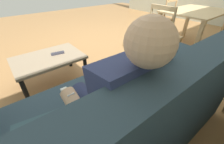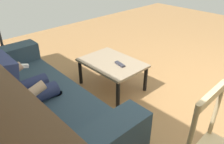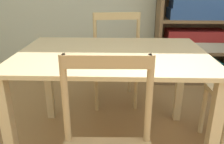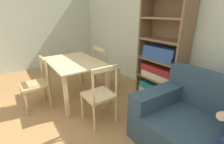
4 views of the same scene
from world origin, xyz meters
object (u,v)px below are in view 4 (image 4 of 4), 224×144
object	(u,v)px
bookshelf	(161,62)
dining_table	(74,67)
dining_chair_near_wall	(106,69)
dining_chair_by_doorway	(36,84)
dining_chair_facing_couch	(100,95)

from	to	relation	value
bookshelf	dining_table	bearing A→B (deg)	-125.20
dining_chair_near_wall	dining_chair_by_doorway	world-z (taller)	dining_chair_near_wall
dining_chair_near_wall	dining_chair_by_doorway	xyz separation A→B (m)	(-0.00, -1.41, -0.01)
dining_chair_near_wall	dining_chair_facing_couch	size ratio (longest dim) A/B	1.01
bookshelf	dining_chair_facing_couch	world-z (taller)	bookshelf
dining_table	dining_chair_by_doorway	world-z (taller)	dining_chair_by_doorway
dining_table	dining_chair_near_wall	bearing A→B (deg)	89.70
dining_table	dining_chair_by_doorway	bearing A→B (deg)	-90.05
bookshelf	dining_chair_by_doorway	xyz separation A→B (m)	(-0.94, -2.04, -0.30)
dining_chair_facing_couch	dining_chair_near_wall	bearing A→B (deg)	143.54
bookshelf	dining_chair_near_wall	bearing A→B (deg)	-146.02
dining_table	dining_chair_near_wall	xyz separation A→B (m)	(0.00, 0.70, -0.18)
dining_table	dining_chair_by_doorway	distance (m)	0.73
dining_table	bookshelf	bearing A→B (deg)	54.80
bookshelf	dining_chair_facing_couch	xyz separation A→B (m)	(0.01, -1.34, -0.29)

